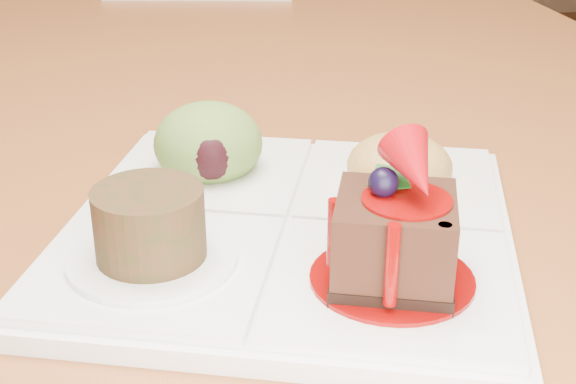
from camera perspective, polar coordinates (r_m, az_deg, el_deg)
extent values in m
cube|color=#9D5528|center=(1.18, -6.92, 11.99)|extent=(1.00, 1.80, 0.04)
cylinder|color=#9D5528|center=(2.13, -19.64, 6.18)|extent=(0.06, 0.06, 0.71)
cylinder|color=#9D5528|center=(2.15, 4.22, 7.78)|extent=(0.06, 0.06, 0.71)
cube|color=black|center=(1.73, 18.10, 4.23)|extent=(0.45, 0.45, 0.04)
cylinder|color=black|center=(1.64, 13.13, -4.79)|extent=(0.03, 0.03, 0.39)
cylinder|color=black|center=(1.92, 11.21, 0.12)|extent=(0.03, 0.03, 0.39)
cube|color=white|center=(0.51, 0.00, -2.94)|extent=(0.35, 0.35, 0.01)
cube|color=white|center=(0.44, 7.36, -6.58)|extent=(0.17, 0.17, 0.01)
cube|color=white|center=(0.46, -9.58, -5.21)|extent=(0.17, 0.17, 0.01)
cube|color=white|center=(0.58, -5.60, 1.46)|extent=(0.17, 0.17, 0.01)
cube|color=white|center=(0.56, 7.85, 0.61)|extent=(0.17, 0.17, 0.01)
cylinder|color=#730504|center=(0.44, 7.40, -6.11)|extent=(0.09, 0.09, 0.00)
cube|color=black|center=(0.44, 7.42, -5.78)|extent=(0.08, 0.08, 0.01)
cube|color=#371A0F|center=(0.43, 7.60, -2.95)|extent=(0.08, 0.08, 0.04)
cylinder|color=#730504|center=(0.42, 7.76, -0.40)|extent=(0.05, 0.05, 0.00)
sphere|color=black|center=(0.42, 6.81, 0.69)|extent=(0.02, 0.02, 0.02)
cone|color=#96090F|center=(0.41, 9.04, 1.64)|extent=(0.03, 0.05, 0.04)
cube|color=#114010|center=(0.43, 7.73, 1.06)|extent=(0.01, 0.02, 0.01)
cube|color=#114010|center=(0.43, 6.69, 1.11)|extent=(0.02, 0.02, 0.01)
cylinder|color=#730504|center=(0.40, 7.40, -5.19)|extent=(0.01, 0.01, 0.05)
cylinder|color=#730504|center=(0.41, 10.89, -4.83)|extent=(0.01, 0.01, 0.04)
cylinder|color=#730504|center=(0.43, 3.27, -2.89)|extent=(0.01, 0.01, 0.04)
cylinder|color=white|center=(0.46, -9.62, -4.68)|extent=(0.10, 0.10, 0.00)
cylinder|color=#4D2216|center=(0.45, -9.83, -2.22)|extent=(0.06, 0.06, 0.04)
cylinder|color=#4F3010|center=(0.45, -9.96, -0.57)|extent=(0.05, 0.05, 0.00)
ellipsoid|color=#537A31|center=(0.57, -5.69, 3.47)|extent=(0.08, 0.08, 0.06)
ellipsoid|color=black|center=(0.55, -5.49, 2.52)|extent=(0.04, 0.03, 0.03)
ellipsoid|color=#C38E46|center=(0.56, 7.93, 1.82)|extent=(0.07, 0.07, 0.04)
cube|color=#E94211|center=(0.57, 9.29, 2.48)|extent=(0.02, 0.02, 0.02)
cube|color=#45831C|center=(0.57, 7.01, 2.83)|extent=(0.02, 0.02, 0.02)
cube|color=#E94211|center=(0.55, 6.53, 1.85)|extent=(0.02, 0.02, 0.02)
cube|color=#45831C|center=(0.55, 8.83, 1.81)|extent=(0.02, 0.02, 0.02)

